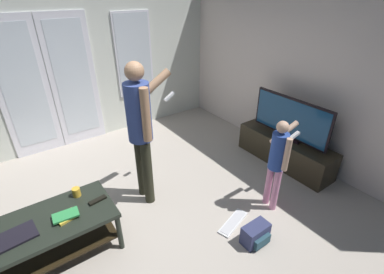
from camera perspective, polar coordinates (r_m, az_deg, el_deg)
The scene contains 14 objects.
ground_plane at distance 3.19m, azimuth -12.21°, elevation -18.04°, with size 5.37×4.69×0.02m, color #B5AA9D.
wall_back_with_doors at distance 4.59m, azimuth -26.15°, elevation 12.87°, with size 5.37×0.09×2.56m.
wall_right_plain at distance 4.10m, azimuth 22.23°, elevation 12.36°, with size 0.06×4.69×2.53m.
coffee_table at distance 2.94m, azimuth -26.74°, elevation -16.69°, with size 1.08×0.61×0.46m.
tv_stand at distance 4.19m, azimuth 18.70°, elevation -2.67°, with size 0.41×1.42×0.41m.
flat_screen_tv at distance 3.96m, azimuth 19.78°, elevation 3.60°, with size 0.08×1.16×0.59m.
person_adult at distance 2.98m, azimuth -10.57°, elevation 2.77°, with size 0.68×0.45×1.66m.
person_child at distance 3.10m, azimuth 17.43°, elevation -4.15°, with size 0.51×0.30×1.10m.
backpack at distance 2.99m, azimuth 13.13°, elevation -19.08°, with size 0.29×0.19×0.21m.
loose_keyboard at distance 3.18m, azimuth 8.54°, elevation -17.14°, with size 0.46×0.25×0.02m.
laptop_closed at distance 2.82m, azimuth -32.78°, elevation -17.00°, with size 0.31×0.22×0.02m, color black.
cup_near_edge at distance 2.99m, azimuth -22.89°, elevation -10.50°, with size 0.08×0.08×0.09m, color gold.
tv_remote_black at distance 2.87m, azimuth -19.04°, elevation -12.31°, with size 0.17×0.05×0.02m, color black.
book_stack at distance 2.80m, azimuth -24.71°, elevation -14.67°, with size 0.23×0.17×0.04m.
Camera 1 is at (-0.72, -2.10, 2.28)m, focal length 25.67 mm.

